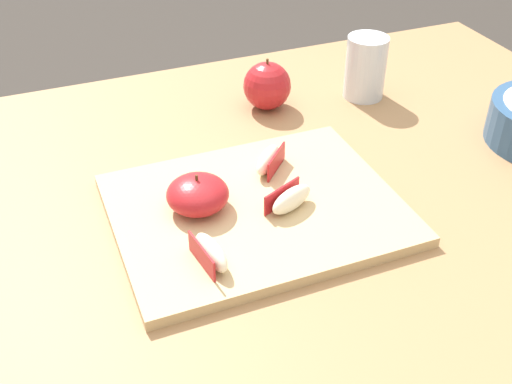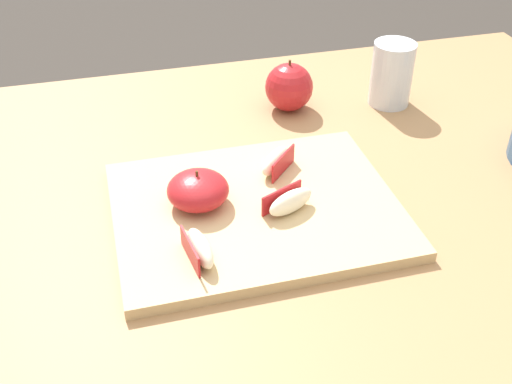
# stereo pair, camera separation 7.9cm
# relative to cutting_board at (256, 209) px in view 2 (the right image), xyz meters

# --- Properties ---
(dining_table) EXTENTS (1.23, 0.88, 0.75)m
(dining_table) POSITION_rel_cutting_board_xyz_m (0.04, 0.02, -0.11)
(dining_table) COLOR #9E754C
(dining_table) RESTS_ON ground_plane
(cutting_board) EXTENTS (0.36, 0.29, 0.02)m
(cutting_board) POSITION_rel_cutting_board_xyz_m (0.00, 0.00, 0.00)
(cutting_board) COLOR tan
(cutting_board) RESTS_ON dining_table
(apple_half_skin_up) EXTENTS (0.08, 0.08, 0.05)m
(apple_half_skin_up) POSITION_rel_cutting_board_xyz_m (-0.07, 0.02, 0.03)
(apple_half_skin_up) COLOR #B21E23
(apple_half_skin_up) RESTS_ON cutting_board
(apple_wedge_front) EXTENTS (0.07, 0.05, 0.03)m
(apple_wedge_front) POSITION_rel_cutting_board_xyz_m (0.03, -0.02, 0.02)
(apple_wedge_front) COLOR #F4EACC
(apple_wedge_front) RESTS_ON cutting_board
(apple_wedge_middle) EXTENTS (0.06, 0.06, 0.03)m
(apple_wedge_middle) POSITION_rel_cutting_board_xyz_m (0.05, 0.07, 0.02)
(apple_wedge_middle) COLOR #F4EACC
(apple_wedge_middle) RESTS_ON cutting_board
(apple_wedge_back) EXTENTS (0.03, 0.07, 0.03)m
(apple_wedge_back) POSITION_rel_cutting_board_xyz_m (-0.09, -0.08, 0.02)
(apple_wedge_back) COLOR #F4EACC
(apple_wedge_back) RESTS_ON cutting_board
(whole_apple_crimson) EXTENTS (0.08, 0.08, 0.09)m
(whole_apple_crimson) POSITION_rel_cutting_board_xyz_m (0.12, 0.26, 0.03)
(whole_apple_crimson) COLOR #B21E23
(whole_apple_crimson) RESTS_ON dining_table
(drinking_glass_water) EXTENTS (0.07, 0.07, 0.10)m
(drinking_glass_water) POSITION_rel_cutting_board_xyz_m (0.29, 0.24, 0.04)
(drinking_glass_water) COLOR silver
(drinking_glass_water) RESTS_ON dining_table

